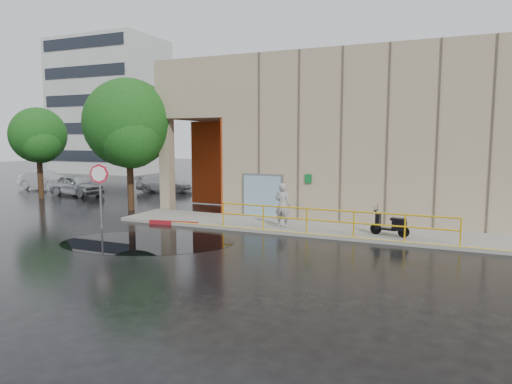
% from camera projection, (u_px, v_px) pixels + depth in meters
% --- Properties ---
extents(ground, '(120.00, 120.00, 0.00)m').
position_uv_depth(ground, '(196.00, 246.00, 16.95)').
color(ground, black).
rests_on(ground, ground).
extents(sidewalk, '(20.00, 3.00, 0.15)m').
position_uv_depth(sidewalk, '(332.00, 230.00, 19.47)').
color(sidewalk, gray).
rests_on(sidewalk, ground).
extents(building, '(20.00, 10.17, 8.00)m').
position_uv_depth(building, '(383.00, 134.00, 24.46)').
color(building, tan).
rests_on(building, ground).
extents(guardrail, '(9.56, 0.06, 1.03)m').
position_uv_depth(guardrail, '(330.00, 222.00, 18.07)').
color(guardrail, gold).
rests_on(guardrail, sidewalk).
extents(distant_building, '(12.00, 8.08, 15.00)m').
position_uv_depth(distant_building, '(110.00, 107.00, 52.58)').
color(distant_building, '#B4B4B0').
rests_on(distant_building, ground).
extents(person, '(0.71, 0.47, 1.91)m').
position_uv_depth(person, '(282.00, 205.00, 19.61)').
color(person, '#99989D').
rests_on(person, sidewalk).
extents(scooter, '(1.57, 0.75, 1.19)m').
position_uv_depth(scooter, '(390.00, 219.00, 17.85)').
color(scooter, black).
rests_on(scooter, sidewalk).
extents(stop_sign, '(0.83, 0.31, 2.86)m').
position_uv_depth(stop_sign, '(100.00, 182.00, 19.88)').
color(stop_sign, slate).
rests_on(stop_sign, ground).
extents(red_curb, '(2.40, 0.54, 0.18)m').
position_uv_depth(red_curb, '(174.00, 223.00, 20.97)').
color(red_curb, maroon).
rests_on(red_curb, ground).
extents(puddle, '(7.72, 6.24, 0.01)m').
position_uv_depth(puddle, '(148.00, 242.00, 17.52)').
color(puddle, black).
rests_on(puddle, ground).
extents(car_a, '(4.49, 2.37, 1.45)m').
position_uv_depth(car_a, '(77.00, 185.00, 31.60)').
color(car_a, '#B7BBBF').
rests_on(car_a, ground).
extents(car_b, '(4.40, 1.62, 1.44)m').
position_uv_depth(car_b, '(45.00, 180.00, 35.35)').
color(car_b, silver).
rests_on(car_b, ground).
extents(car_c, '(4.42, 2.75, 1.19)m').
position_uv_depth(car_c, '(164.00, 184.00, 33.71)').
color(car_c, silver).
rests_on(car_c, ground).
extents(tree_near, '(4.84, 4.84, 7.20)m').
position_uv_depth(tree_near, '(129.00, 127.00, 24.59)').
color(tree_near, black).
rests_on(tree_near, ground).
extents(tree_far, '(3.66, 3.60, 5.96)m').
position_uv_depth(tree_far, '(39.00, 137.00, 29.65)').
color(tree_far, black).
rests_on(tree_far, ground).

